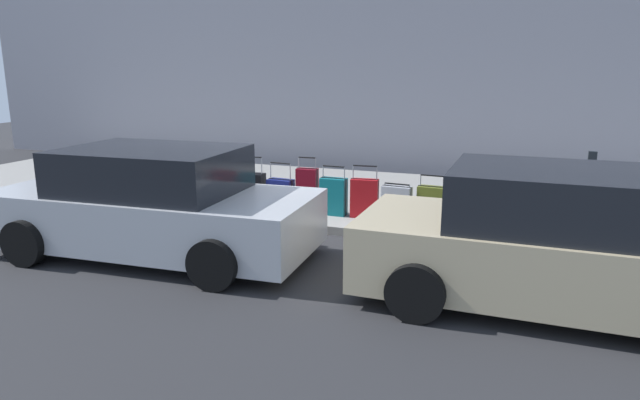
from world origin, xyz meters
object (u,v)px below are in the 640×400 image
suitcase_maroon_0 (526,210)px  suitcase_black_9 (252,190)px  suitcase_teal_6 (333,196)px  suitcase_maroon_7 (307,190)px  bollard_post (144,177)px  suitcase_black_2 (464,207)px  suitcase_navy_1 (493,213)px  suitcase_olive_3 (432,205)px  suitcase_silver_11 (202,189)px  parking_meter (590,180)px  parked_car_silver_1 (154,205)px  suitcase_navy_8 (281,194)px  fire_hydrant (170,179)px  suitcase_olive_10 (228,187)px  suitcase_red_5 (364,198)px  suitcase_silver_4 (396,204)px  parked_car_beige_0 (553,244)px

suitcase_maroon_0 → suitcase_black_9: suitcase_black_9 is taller
suitcase_teal_6 → suitcase_maroon_7: bearing=-3.9°
bollard_post → suitcase_teal_6: bearing=-178.1°
suitcase_black_2 → suitcase_black_9: bearing=1.7°
suitcase_navy_1 → bollard_post: 6.46m
suitcase_black_2 → suitcase_teal_6: suitcase_teal_6 is taller
suitcase_teal_6 → suitcase_maroon_7: (0.50, -0.03, 0.07)m
bollard_post → suitcase_maroon_7: bearing=-177.2°
suitcase_olive_3 → suitcase_silver_11: 4.26m
suitcase_silver_11 → parking_meter: 6.61m
suitcase_maroon_7 → suitcase_black_9: bearing=2.9°
suitcase_teal_6 → bollard_post: bearing=1.9°
suitcase_black_9 → parked_car_silver_1: (0.28, 2.47, 0.27)m
bollard_post → suitcase_navy_1: bearing=-179.0°
parking_meter → suitcase_navy_8: bearing=2.9°
suitcase_black_9 → suitcase_navy_8: bearing=-176.3°
suitcase_olive_3 → fire_hydrant: suitcase_olive_3 is taller
suitcase_olive_10 → fire_hydrant: (1.25, 0.02, 0.05)m
suitcase_maroon_0 → suitcase_teal_6: 3.12m
suitcase_red_5 → parking_meter: bearing=-175.8°
suitcase_red_5 → parked_car_silver_1: 3.47m
suitcase_teal_6 → suitcase_black_9: bearing=0.7°
suitcase_maroon_7 → suitcase_black_9: 1.06m
suitcase_red_5 → bollard_post: size_ratio=1.05×
suitcase_silver_11 → bollard_post: bearing=3.8°
suitcase_navy_1 → suitcase_silver_4: (1.54, 0.01, 0.03)m
suitcase_maroon_0 → suitcase_black_2: size_ratio=1.15×
suitcase_maroon_0 → parking_meter: size_ratio=0.72×
suitcase_teal_6 → fire_hydrant: 3.33m
suitcase_black_2 → parked_car_silver_1: size_ratio=0.17×
suitcase_black_9 → suitcase_red_5: bearing=-179.0°
suitcase_navy_1 → suitcase_black_2: suitcase_black_2 is taller
suitcase_black_2 → parked_car_beige_0: 2.87m
suitcase_olive_3 → suitcase_teal_6: suitcase_teal_6 is taller
fire_hydrant → bollard_post: size_ratio=0.87×
suitcase_maroon_0 → parked_car_beige_0: bearing=96.6°
suitcase_teal_6 → parked_car_silver_1: bearing=53.5°
bollard_post → parked_car_silver_1: (-1.96, 2.36, 0.16)m
suitcase_black_2 → suitcase_olive_3: bearing=2.6°
suitcase_silver_11 → suitcase_silver_4: bearing=-179.7°
suitcase_teal_6 → suitcase_navy_8: suitcase_teal_6 is taller
suitcase_black_2 → fire_hydrant: suitcase_black_2 is taller
suitcase_teal_6 → suitcase_silver_11: 2.59m
suitcase_silver_4 → bollard_post: (4.92, 0.10, 0.14)m
suitcase_maroon_0 → parking_meter: parking_meter is taller
suitcase_maroon_7 → parking_meter: bearing=-177.0°
suitcase_maroon_0 → suitcase_black_9: (4.68, 0.00, -0.04)m
suitcase_black_2 → suitcase_silver_4: size_ratio=1.24×
suitcase_maroon_7 → suitcase_silver_11: bearing=2.3°
suitcase_teal_6 → parked_car_beige_0: size_ratio=0.20×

